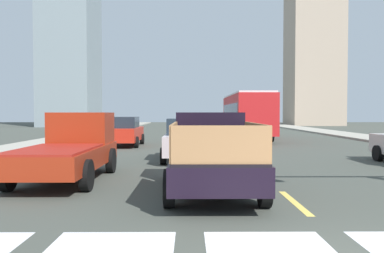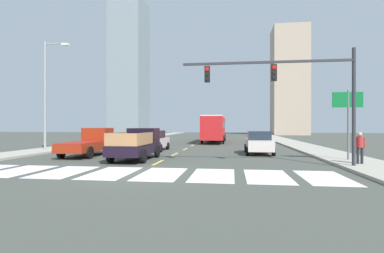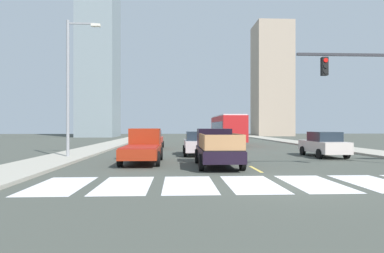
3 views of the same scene
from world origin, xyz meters
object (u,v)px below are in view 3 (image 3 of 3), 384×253
object	(u,v)px
city_bus	(227,128)
sedan_mid	(197,143)
pickup_dark	(143,146)
sedan_near_left	(153,139)
pickup_stakebed	(217,148)
sedan_far	(324,144)
streetlight_left	(70,82)

from	to	relation	value
city_bus	sedan_mid	xyz separation A→B (m)	(-4.32, -13.30, -1.09)
pickup_dark	sedan_near_left	distance (m)	11.65
pickup_stakebed	sedan_far	size ratio (longest dim) A/B	1.18
pickup_stakebed	sedan_mid	bearing A→B (deg)	97.40
pickup_stakebed	sedan_far	bearing A→B (deg)	31.11
sedan_mid	city_bus	bearing A→B (deg)	73.16
sedan_far	sedan_mid	bearing A→B (deg)	170.95
city_bus	sedan_near_left	world-z (taller)	city_bus
sedan_far	streetlight_left	world-z (taller)	streetlight_left
sedan_near_left	streetlight_left	world-z (taller)	streetlight_left
pickup_stakebed	pickup_dark	size ratio (longest dim) A/B	1.00
pickup_stakebed	sedan_far	xyz separation A→B (m)	(7.95, 4.51, -0.08)
sedan_far	streetlight_left	size ratio (longest dim) A/B	0.49
pickup_dark	streetlight_left	world-z (taller)	streetlight_left
pickup_stakebed	sedan_mid	xyz separation A→B (m)	(-0.65, 6.27, -0.08)
pickup_stakebed	streetlight_left	distance (m)	10.75
city_bus	sedan_near_left	size ratio (longest dim) A/B	2.45
pickup_stakebed	sedan_mid	size ratio (longest dim) A/B	1.18
sedan_far	sedan_near_left	size ratio (longest dim) A/B	1.00
pickup_dark	city_bus	distance (m)	19.44
city_bus	sedan_far	xyz separation A→B (m)	(4.27, -15.06, -1.09)
sedan_mid	sedan_near_left	world-z (taller)	same
city_bus	sedan_mid	size ratio (longest dim) A/B	2.45
pickup_dark	sedan_far	distance (m)	12.35
sedan_near_left	pickup_dark	bearing A→B (deg)	-88.47
sedan_far	sedan_near_left	xyz separation A→B (m)	(-12.35, 8.92, 0.00)
sedan_far	pickup_dark	bearing A→B (deg)	-164.74
pickup_stakebed	streetlight_left	size ratio (longest dim) A/B	0.58
sedan_far	streetlight_left	distance (m)	17.49
sedan_mid	sedan_near_left	distance (m)	8.09
pickup_dark	sedan_far	bearing A→B (deg)	15.09
sedan_far	city_bus	bearing A→B (deg)	108.35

